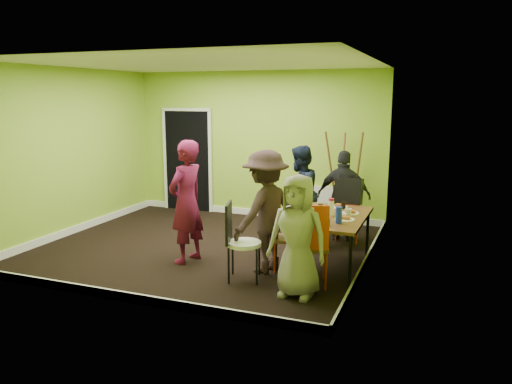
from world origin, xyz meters
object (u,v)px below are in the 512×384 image
at_px(person_left_near, 266,212).
at_px(person_standing, 186,202).
at_px(chair_left_far, 300,212).
at_px(blue_bottle, 339,215).
at_px(person_back_end, 344,196).
at_px(dining_table, 331,220).
at_px(chair_front_end, 311,240).
at_px(orange_bottle, 326,210).
at_px(thermos, 331,208).
at_px(chair_back_end, 347,198).
at_px(chair_left_near, 282,232).
at_px(person_left_far, 300,194).
at_px(person_front_end, 298,236).
at_px(chair_bentwood, 239,238).
at_px(easel, 344,180).

bearing_deg(person_left_near, person_standing, -65.91).
distance_m(chair_left_far, blue_bottle, 1.51).
bearing_deg(person_back_end, dining_table, 92.96).
bearing_deg(chair_front_end, orange_bottle, 74.56).
relative_size(chair_front_end, thermos, 5.05).
bearing_deg(chair_back_end, blue_bottle, 104.63).
xyz_separation_m(dining_table, chair_front_end, (-0.09, -0.72, -0.10)).
height_order(chair_back_end, person_back_end, person_back_end).
relative_size(chair_back_end, thermos, 5.01).
distance_m(chair_front_end, thermos, 0.76).
relative_size(chair_left_near, person_left_far, 0.60).
bearing_deg(person_standing, thermos, 112.57).
relative_size(blue_bottle, person_left_near, 0.13).
bearing_deg(thermos, person_front_end, -99.03).
distance_m(dining_table, thermos, 0.16).
bearing_deg(chair_bentwood, chair_front_end, 79.13).
height_order(chair_left_near, person_left_near, person_left_near).
xyz_separation_m(chair_back_end, blue_bottle, (0.21, -1.68, 0.11)).
bearing_deg(chair_left_near, easel, 156.14).
bearing_deg(chair_front_end, person_back_end, 74.09).
bearing_deg(blue_bottle, chair_back_end, 96.99).
distance_m(chair_left_far, orange_bottle, 0.93).
xyz_separation_m(chair_front_end, easel, (-0.21, 3.05, 0.25)).
height_order(person_left_far, person_left_near, person_left_near).
height_order(easel, orange_bottle, easel).
height_order(chair_left_far, chair_back_end, chair_back_end).
bearing_deg(person_left_near, person_back_end, -178.06).
height_order(chair_left_near, easel, easel).
bearing_deg(thermos, person_left_near, -155.78).
distance_m(blue_bottle, person_standing, 2.15).
relative_size(chair_left_near, chair_front_end, 0.88).
distance_m(dining_table, person_back_end, 1.48).
bearing_deg(thermos, dining_table, 58.94).
relative_size(chair_bentwood, blue_bottle, 4.71).
distance_m(chair_front_end, person_back_end, 2.20).
distance_m(dining_table, person_front_end, 1.05).
xyz_separation_m(blue_bottle, person_back_end, (-0.29, 1.83, -0.12)).
height_order(blue_bottle, person_standing, person_standing).
relative_size(chair_left_near, blue_bottle, 4.39).
distance_m(person_standing, person_back_end, 2.64).
relative_size(chair_back_end, person_left_near, 0.64).
distance_m(chair_back_end, orange_bottle, 1.17).
height_order(orange_bottle, person_left_near, person_left_near).
distance_m(chair_back_end, person_left_near, 1.86).
bearing_deg(person_left_near, chair_front_end, 86.26).
relative_size(chair_left_far, thermos, 4.76).
relative_size(chair_back_end, easel, 0.61).
xyz_separation_m(dining_table, person_left_far, (-0.79, 1.19, 0.08)).
xyz_separation_m(thermos, person_left_near, (-0.80, -0.36, -0.03)).
xyz_separation_m(chair_left_near, person_front_end, (0.45, -0.79, 0.20)).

